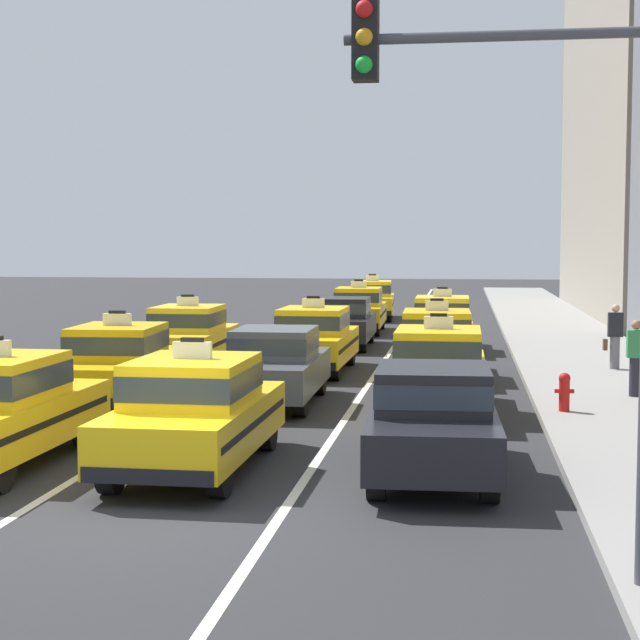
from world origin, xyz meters
name	(u,v)px	position (x,y,z in m)	size (l,w,h in m)	color
ground_plane	(150,514)	(0.00, 0.00, 0.00)	(160.00, 160.00, 0.00)	#2B2B2D
lane_stripe_left_center	(293,346)	(-1.60, 20.00, 0.00)	(0.14, 80.00, 0.01)	silver
lane_stripe_center_right	(393,348)	(1.60, 20.00, 0.00)	(0.14, 80.00, 0.01)	silver
sidewalk_curb	(596,368)	(7.20, 15.00, 0.07)	(4.00, 90.00, 0.15)	gray
taxi_left_second	(119,364)	(-3.09, 7.77, 0.88)	(2.08, 4.66, 1.96)	black
taxi_left_third	(189,335)	(-3.35, 13.99, 0.88)	(1.92, 4.60, 1.96)	black
taxi_center_nearest	(195,411)	(-0.07, 2.39, 0.88)	(1.86, 4.58, 1.96)	black
sedan_center_second	(275,364)	(-0.01, 8.44, 0.85)	(1.81, 4.32, 1.58)	black
taxi_center_third	(314,338)	(0.01, 13.71, 0.88)	(1.85, 4.57, 1.96)	black
sedan_center_fourth	(344,321)	(0.05, 19.87, 0.85)	(1.82, 4.32, 1.58)	black
taxi_center_fifth	(359,309)	(-0.02, 25.23, 0.88)	(1.92, 4.60, 1.96)	black
taxi_center_sixth	(372,299)	(-0.09, 31.66, 0.88)	(2.04, 4.65, 1.96)	black
sedan_right_nearest	(433,418)	(3.37, 2.50, 0.85)	(1.89, 4.35, 1.58)	black
taxi_right_second	(438,369)	(3.31, 7.86, 0.88)	(1.83, 4.56, 1.96)	black
taxi_right_third	(437,342)	(3.15, 13.07, 0.88)	(1.91, 4.60, 1.96)	black
taxi_right_fourth	(442,322)	(3.15, 19.43, 0.88)	(1.84, 4.57, 1.96)	black
pedestrian_mid_block	(615,337)	(7.55, 14.28, 0.96)	(0.47, 0.24, 1.63)	slate
pedestrian_by_storefront	(636,358)	(7.32, 9.65, 0.94)	(0.47, 0.24, 1.58)	#23232D
fire_hydrant	(564,390)	(5.68, 7.56, 0.55)	(0.36, 0.22, 0.73)	red
traffic_light_pole	(543,188)	(4.49, -2.23, 3.82)	(2.87, 0.33, 5.58)	#47474C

